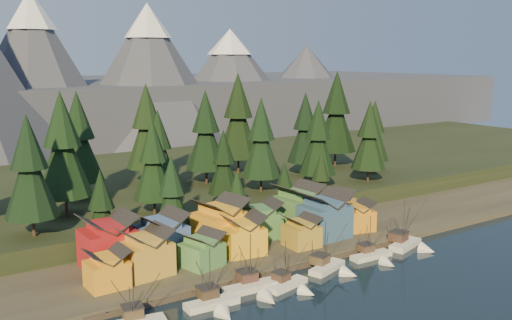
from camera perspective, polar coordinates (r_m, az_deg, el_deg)
ground at (r=106.66m, az=7.36°, el=-13.65°), size 500.00×500.00×0.00m
shore_strip at (r=137.04m, az=-3.68°, el=-7.73°), size 400.00×50.00×1.50m
hillside at (r=180.08m, az=-11.62°, el=-2.77°), size 420.00×100.00×6.00m
dock at (r=118.43m, az=2.07°, el=-10.81°), size 80.00×4.00×1.00m
mountain_ridge at (r=293.66m, az=-21.65°, el=6.28°), size 560.00×190.00×90.00m
boat_0 at (r=96.10m, az=-11.90°, el=-15.22°), size 10.45×11.07×11.35m
boat_1 at (r=101.61m, az=-4.16°, el=-13.50°), size 10.15×10.98×11.60m
boat_2 at (r=107.79m, az=-0.02°, el=-12.06°), size 11.70×12.64×11.94m
boat_3 at (r=109.64m, az=3.60°, el=-11.84°), size 9.57×10.06×10.12m
boat_4 at (r=118.52m, az=7.60°, el=-10.00°), size 10.18×10.68×11.48m
boat_5 at (r=126.68m, az=11.82°, el=-8.93°), size 10.18×11.02×10.45m
boat_6 at (r=135.44m, az=15.16°, el=-7.48°), size 10.58×11.25×12.93m
house_front_0 at (r=109.21m, az=-14.68°, el=-10.34°), size 7.37×6.99×7.19m
house_front_1 at (r=113.17m, az=-10.97°, el=-8.89°), size 9.63×9.32×9.13m
house_front_2 at (r=116.28m, az=-5.43°, el=-8.78°), size 8.72×8.76×7.06m
house_front_3 at (r=122.62m, az=-1.34°, el=-7.33°), size 9.45×9.12×8.54m
house_front_4 at (r=127.82m, az=4.58°, el=-7.04°), size 6.98×7.49×6.87m
house_front_5 at (r=133.99m, az=6.89°, el=-5.34°), size 10.52×9.61×10.80m
house_front_6 at (r=141.06m, az=10.05°, el=-5.39°), size 8.82×8.53×7.33m
house_back_0 at (r=118.35m, az=-14.60°, el=-7.73°), size 10.37×9.99×10.83m
house_back_1 at (r=120.24m, az=-9.44°, el=-7.41°), size 9.92×10.02×10.17m
house_back_2 at (r=127.31m, az=-3.60°, el=-6.10°), size 11.60×10.90×10.88m
house_back_3 at (r=133.27m, az=0.50°, el=-5.83°), size 9.86×9.11×8.73m
house_back_4 at (r=140.92m, az=4.20°, el=-4.48°), size 10.68×10.31×10.89m
house_back_5 at (r=148.49m, az=8.18°, el=-4.40°), size 8.59×8.66×7.97m
tree_hill_2 at (r=125.89m, az=-21.69°, el=-0.96°), size 11.10×11.10×25.85m
tree_hill_3 at (r=139.28m, az=-18.76°, el=1.11°), size 12.72×12.72×29.63m
tree_hill_4 at (r=155.76m, az=-17.32°, el=1.90°), size 12.26×12.26×28.55m
tree_hill_5 at (r=136.22m, az=-10.25°, el=-0.27°), size 9.82×9.82×22.88m
tree_hill_6 at (r=152.85m, az=-9.72°, el=1.03°), size 10.10×10.10×23.52m
tree_hill_7 at (r=142.72m, az=-3.26°, el=-0.42°), size 8.33×8.33×19.40m
tree_hill_8 at (r=166.54m, az=-5.04°, el=2.70°), size 11.91×11.91×27.74m
tree_hill_9 at (r=156.31m, az=0.52°, el=1.94°), size 11.28×11.28×26.28m
tree_hill_10 at (r=181.05m, az=-1.80°, el=4.14°), size 13.86×13.86×32.29m
tree_hill_11 at (r=161.91m, az=6.22°, el=1.98°), size 10.87×10.87×25.31m
tree_hill_12 at (r=179.14m, az=4.94°, el=2.99°), size 11.29×11.29×26.30m
tree_hill_13 at (r=172.48m, az=11.26°, el=2.20°), size 10.49×10.49×24.44m
tree_hill_14 at (r=194.80m, az=8.03°, el=4.53°), size 13.97×13.97×32.55m
tree_hill_15 at (r=169.42m, az=-10.84°, el=3.04°), size 12.73×12.73×29.67m
tree_hill_17 at (r=187.98m, az=11.73°, el=2.66°), size 10.03×10.03×23.37m
tree_shore_0 at (r=123.10m, az=-15.17°, el=-4.82°), size 8.08×8.08×18.82m
tree_shore_1 at (r=128.52m, az=-8.40°, el=-3.56°), size 8.71×8.71×20.28m
tree_shore_2 at (r=136.97m, az=-1.90°, el=-3.78°), size 6.52×6.52×15.19m
tree_shore_3 at (r=144.49m, az=2.84°, el=-2.94°), size 6.72×6.72×15.66m
tree_shore_4 at (r=151.56m, az=6.51°, el=-2.08°), size 7.29×7.29×16.98m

